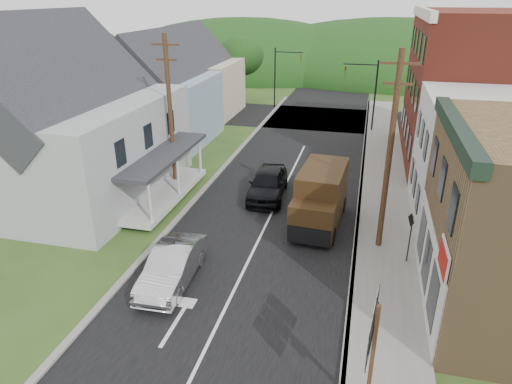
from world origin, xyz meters
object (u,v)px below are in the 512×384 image
Objects in this scene: dark_sedan at (268,184)px; route_sign_cluster at (372,345)px; silver_sedan at (172,266)px; delivery_van at (320,198)px; warning_sign at (410,231)px.

route_sign_cluster is (5.90, -14.00, 1.64)m from dark_sedan.
dark_sedan is (1.90, 9.34, 0.08)m from silver_sedan.
dark_sedan is 15.28m from route_sign_cluster.
route_sign_cluster reaches higher than dark_sedan.
silver_sedan is 8.45m from delivery_van.
delivery_van reaches higher than dark_sedan.
dark_sedan is 9.36m from warning_sign.
silver_sedan is 0.93× the size of dark_sedan.
warning_sign is (4.17, -2.86, 0.16)m from delivery_van.
route_sign_cluster is at bearing -71.02° from dark_sedan.
dark_sedan is 1.37× the size of route_sign_cluster.
warning_sign is at bearing -30.68° from delivery_van.
dark_sedan is at bearing 144.27° from delivery_van.
silver_sedan is at bearing -176.48° from warning_sign.
warning_sign is (1.57, 8.42, -0.84)m from route_sign_cluster.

